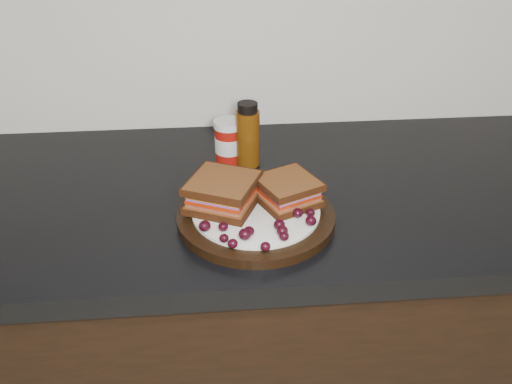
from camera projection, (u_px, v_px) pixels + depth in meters
base_cabinets at (124, 367)px, 1.33m from camera, size 3.96×0.58×0.86m
countertop at (97, 204)px, 1.10m from camera, size 3.98×0.60×0.04m
plate at (256, 217)px, 1.01m from camera, size 0.28×0.28×0.02m
sandwich_left at (223, 192)px, 1.00m from camera, size 0.15×0.15×0.05m
sandwich_right at (288, 191)px, 1.01m from camera, size 0.13×0.13×0.04m
grape_0 at (205, 226)px, 0.94m from camera, size 0.02×0.02×0.02m
grape_1 at (223, 227)px, 0.94m from camera, size 0.02×0.02×0.02m
grape_2 at (224, 238)px, 0.92m from camera, size 0.02×0.02×0.01m
grape_3 at (233, 244)px, 0.90m from camera, size 0.02×0.02×0.02m
grape_4 at (245, 234)px, 0.92m from camera, size 0.02×0.02×0.02m
grape_5 at (249, 231)px, 0.93m from camera, size 0.02×0.02×0.02m
grape_6 at (265, 246)px, 0.90m from camera, size 0.02×0.02×0.02m
grape_7 at (284, 236)px, 0.92m from camera, size 0.02×0.02×0.02m
grape_8 at (282, 231)px, 0.93m from camera, size 0.02×0.02×0.02m
grape_9 at (279, 225)px, 0.95m from camera, size 0.02×0.02×0.02m
grape_10 at (311, 221)px, 0.96m from camera, size 0.02×0.02×0.02m
grape_11 at (298, 213)px, 0.98m from camera, size 0.02×0.02×0.02m
grape_12 at (310, 213)px, 0.98m from camera, size 0.02×0.02×0.01m
grape_13 at (311, 200)px, 1.02m from camera, size 0.02×0.02×0.01m
grape_14 at (294, 196)px, 1.03m from camera, size 0.02×0.02×0.02m
grape_15 at (284, 194)px, 1.03m from camera, size 0.02×0.02×0.02m
grape_16 at (229, 187)px, 1.05m from camera, size 0.02×0.02×0.02m
grape_17 at (224, 196)px, 1.03m from camera, size 0.02×0.02×0.02m
grape_18 at (206, 200)px, 1.01m from camera, size 0.02×0.02×0.02m
grape_19 at (211, 199)px, 1.02m from camera, size 0.02×0.02×0.02m
grape_20 at (218, 209)px, 0.99m from camera, size 0.02×0.02×0.02m
grape_21 at (223, 215)px, 0.97m from camera, size 0.02×0.02×0.02m
grape_22 at (223, 200)px, 1.02m from camera, size 0.02×0.02×0.01m
grape_23 at (212, 194)px, 1.03m from camera, size 0.02×0.02×0.02m
grape_24 at (215, 208)px, 0.99m from camera, size 0.02×0.02×0.02m
condiment_jar at (229, 141)px, 1.19m from camera, size 0.07×0.07×0.09m
oil_bottle at (248, 134)px, 1.17m from camera, size 0.05×0.05×0.14m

